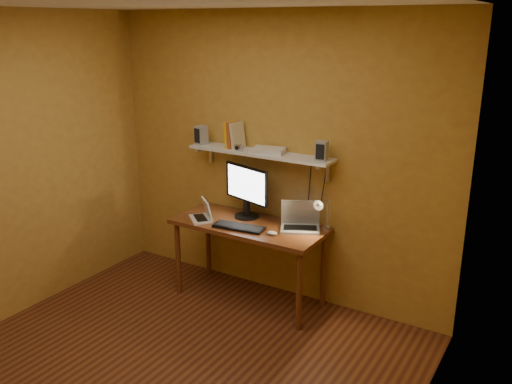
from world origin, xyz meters
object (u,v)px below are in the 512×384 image
Objects in this scene: wall_shelf at (260,153)px; shelf_camera at (238,148)px; desk_lamp at (323,210)px; router at (269,150)px; speaker_left at (201,135)px; netbook at (203,214)px; speaker_right at (322,151)px; desk at (249,232)px; laptop at (300,221)px; mouse at (272,233)px; monitor at (246,189)px; keyboard at (239,227)px.

shelf_camera is (-0.19, -0.07, 0.05)m from wall_shelf.
desk_lamp is 0.72m from router.
speaker_left is (-1.30, 0.05, 0.50)m from desk_lamp.
netbook is 1.86× the size of speaker_right.
desk is 0.72m from wall_shelf.
router is at bearing 172.76° from speaker_right.
netbook is at bearing 170.05° from laptop.
wall_shelf reaches higher than mouse.
mouse is (-0.13, -0.26, -0.05)m from laptop.
desk_lamp is (0.66, -0.07, -0.40)m from wall_shelf.
wall_shelf is at bearing 78.56° from netbook.
speaker_right is (0.16, 0.05, 0.64)m from laptop.
shelf_camera is (-0.07, -0.02, 0.38)m from monitor.
speaker_right is at bearing 17.20° from desk.
router reaches higher than desk.
netbook is at bearing -166.74° from desk_lamp.
speaker_right reaches higher than monitor.
laptop is at bearing -7.45° from wall_shelf.
desk_lamp is at bearing 0.44° from shelf_camera.
wall_shelf is at bearing 80.89° from keyboard.
keyboard is (0.40, -0.02, -0.04)m from netbook.
wall_shelf reaches higher than monitor.
monitor is at bearing 128.79° from desk.
netbook is at bearing 173.23° from mouse.
speaker_right reaches higher than laptop.
speaker_right is (1.24, 0.01, -0.01)m from speaker_left.
laptop is (0.45, -0.06, -0.54)m from wall_shelf.
speaker_left is 1.24m from speaker_right.
netbook is 0.40m from keyboard.
wall_shelf is 13.28× the size of shelf_camera.
shelf_camera is (-0.63, -0.02, 0.59)m from laptop.
desk is at bearing -34.97° from monitor.
router reaches higher than wall_shelf.
shelf_camera is at bearing -150.12° from monitor.
router is (-0.57, 0.06, 0.44)m from desk_lamp.
netbook is (-0.30, -0.26, -0.22)m from monitor.
speaker_left is 1.66× the size of shelf_camera.
speaker_left is at bearing 177.78° from desk_lamp.
wall_shelf is at bearing 43.23° from monitor.
laptop is 0.66m from speaker_right.
desk_lamp is at bearing 14.81° from keyboard.
desk_lamp is at bearing -5.88° from wall_shelf.
shelf_camera is at bearing 177.71° from speaker_right.
laptop is at bearing -168.90° from speaker_right.
mouse is at bearing -143.65° from laptop.
desk_lamp reaches higher than mouse.
netbook is at bearing -122.48° from monitor.
desk_lamp is 2.15× the size of speaker_left.
router reaches higher than mouse.
desk_lamp is at bearing 29.81° from mouse.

